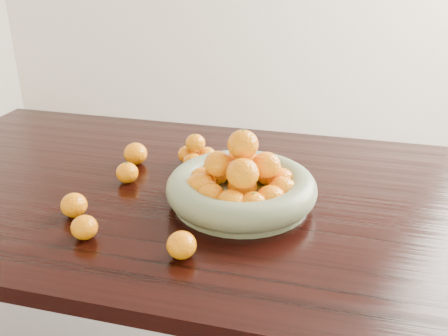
% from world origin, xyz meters
% --- Properties ---
extents(dining_table, '(2.00, 1.00, 0.75)m').
position_xyz_m(dining_table, '(0.00, 0.00, 0.66)').
color(dining_table, black).
rests_on(dining_table, ground).
extents(fruit_bowl, '(0.38, 0.38, 0.20)m').
position_xyz_m(fruit_bowl, '(0.05, -0.05, 0.80)').
color(fruit_bowl, '#697354').
rests_on(fruit_bowl, dining_table).
extents(orange_pyramid, '(0.12, 0.11, 0.10)m').
position_xyz_m(orange_pyramid, '(-0.13, 0.15, 0.79)').
color(orange_pyramid, orange).
rests_on(orange_pyramid, dining_table).
extents(loose_orange_0, '(0.06, 0.06, 0.06)m').
position_xyz_m(loose_orange_0, '(-0.28, -0.01, 0.78)').
color(loose_orange_0, orange).
rests_on(loose_orange_0, dining_table).
extents(loose_orange_1, '(0.06, 0.06, 0.06)m').
position_xyz_m(loose_orange_1, '(-0.26, -0.30, 0.78)').
color(loose_orange_1, orange).
rests_on(loose_orange_1, dining_table).
extents(loose_orange_2, '(0.06, 0.06, 0.06)m').
position_xyz_m(loose_orange_2, '(-0.02, -0.32, 0.78)').
color(loose_orange_2, orange).
rests_on(loose_orange_2, dining_table).
extents(loose_orange_3, '(0.07, 0.07, 0.07)m').
position_xyz_m(loose_orange_3, '(-0.31, 0.11, 0.78)').
color(loose_orange_3, orange).
rests_on(loose_orange_3, dining_table).
extents(loose_orange_4, '(0.06, 0.06, 0.06)m').
position_xyz_m(loose_orange_4, '(-0.33, -0.22, 0.78)').
color(loose_orange_4, orange).
rests_on(loose_orange_4, dining_table).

